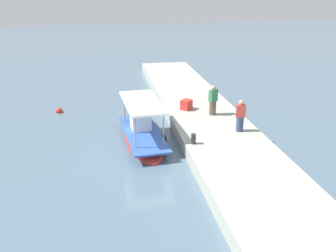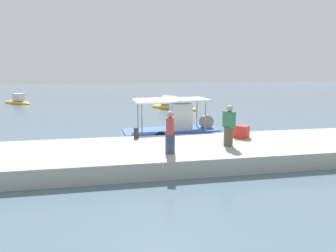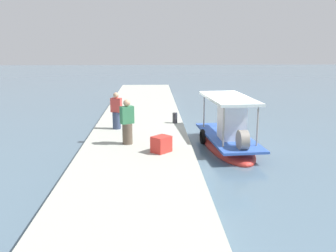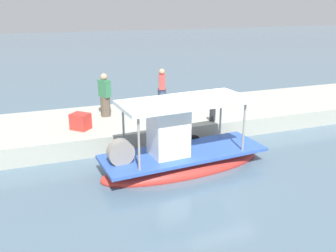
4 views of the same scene
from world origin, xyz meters
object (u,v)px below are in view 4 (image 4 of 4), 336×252
main_fishing_boat (181,155)px  fisherman_near_bollard (105,97)px  fisherman_by_crate (162,89)px  mooring_bollard (212,115)px  cargo_crate (80,121)px

main_fishing_boat → fisherman_near_bollard: fisherman_near_bollard is taller
fisherman_near_bollard → fisherman_by_crate: fisherman_near_bollard is taller
main_fishing_boat → fisherman_near_bollard: size_ratio=3.23×
main_fishing_boat → mooring_bollard: main_fishing_boat is taller
mooring_bollard → cargo_crate: 5.12m
main_fishing_boat → fisherman_by_crate: fisherman_by_crate is taller
fisherman_by_crate → main_fishing_boat: bearing=77.5°
main_fishing_boat → cargo_crate: bearing=-47.5°
fisherman_by_crate → mooring_bollard: size_ratio=3.30×
main_fishing_boat → cargo_crate: size_ratio=8.85×
main_fishing_boat → fisherman_by_crate: 5.26m
main_fishing_boat → mooring_bollard: (-2.26, -2.24, 0.51)m
main_fishing_boat → fisherman_by_crate: (-1.11, -5.03, 1.03)m
fisherman_near_bollard → mooring_bollard: size_ratio=3.45×
mooring_bollard → fisherman_by_crate: bearing=-67.6°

